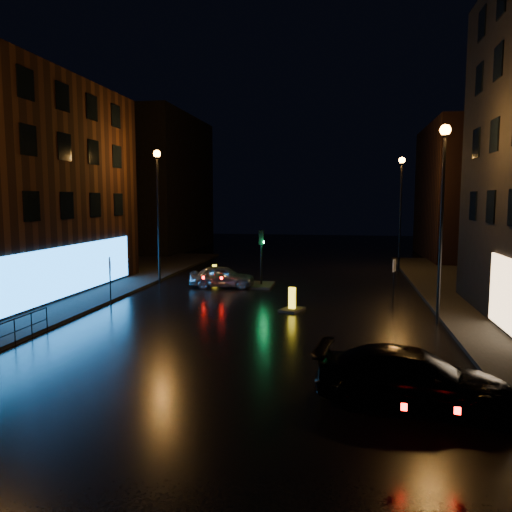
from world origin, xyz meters
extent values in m
plane|color=black|center=(0.00, 0.00, 0.00)|extent=(120.00, 120.00, 0.00)
cube|color=black|center=(-14.00, 8.00, 0.07)|extent=(12.00, 44.00, 0.15)
cube|color=black|center=(-16.00, 35.00, 7.00)|extent=(8.00, 16.00, 14.00)
cube|color=black|center=(15.00, 32.00, 6.00)|extent=(8.00, 14.00, 12.00)
cylinder|color=black|center=(-7.80, 14.00, 4.00)|extent=(0.14, 0.14, 8.00)
cylinder|color=black|center=(-7.80, 14.00, 8.00)|extent=(0.20, 0.20, 0.25)
sphere|color=orange|center=(-7.80, 14.00, 8.15)|extent=(0.44, 0.44, 0.44)
cylinder|color=black|center=(7.80, 6.00, 4.00)|extent=(0.14, 0.14, 8.00)
cylinder|color=black|center=(7.80, 6.00, 8.00)|extent=(0.20, 0.20, 0.25)
sphere|color=orange|center=(7.80, 6.00, 8.15)|extent=(0.44, 0.44, 0.44)
cylinder|color=black|center=(7.80, 22.00, 4.00)|extent=(0.14, 0.14, 8.00)
cylinder|color=black|center=(7.80, 22.00, 8.00)|extent=(0.20, 0.20, 0.25)
sphere|color=orange|center=(7.80, 22.00, 8.15)|extent=(0.44, 0.44, 0.44)
cube|color=black|center=(-1.20, 14.00, 0.06)|extent=(1.40, 2.40, 0.12)
cylinder|color=black|center=(-1.20, 14.00, 1.40)|extent=(0.12, 0.12, 2.80)
cube|color=black|center=(-1.20, 14.00, 3.00)|extent=(0.28, 0.22, 0.90)
cylinder|color=#0CFF59|center=(-1.06, 14.00, 2.72)|extent=(0.05, 0.18, 0.18)
cylinder|color=black|center=(-8.00, 2.00, 0.50)|extent=(0.04, 0.04, 1.00)
imported|color=#A8ABB0|center=(-3.45, 13.12, 0.67)|extent=(4.05, 1.91, 1.34)
imported|color=black|center=(5.61, -3.02, 0.73)|extent=(5.22, 2.67, 1.45)
cube|color=black|center=(1.39, 7.47, 0.05)|extent=(1.27, 1.51, 0.11)
cube|color=yellow|center=(1.39, 7.47, 0.59)|extent=(0.35, 0.29, 1.08)
cube|color=black|center=(1.39, 7.47, 0.59)|extent=(0.31, 0.14, 0.65)
cube|color=black|center=(-4.59, 15.57, 0.05)|extent=(1.11, 1.38, 0.10)
cube|color=yellow|center=(-4.59, 15.57, 0.55)|extent=(0.32, 0.25, 0.99)
cube|color=black|center=(-4.59, 15.57, 0.55)|extent=(0.29, 0.11, 0.60)
cylinder|color=black|center=(-7.43, 6.47, 1.21)|extent=(0.07, 0.07, 2.43)
cube|color=silver|center=(-7.43, 6.47, 2.10)|extent=(0.30, 0.57, 0.83)
cylinder|color=#B20C0C|center=(-7.40, 6.48, 2.10)|extent=(0.22, 0.45, 0.49)
cylinder|color=black|center=(6.50, 11.79, 1.01)|extent=(0.06, 0.06, 2.02)
cube|color=silver|center=(6.50, 11.79, 1.75)|extent=(0.23, 0.49, 0.69)
cylinder|color=#B20C0C|center=(6.47, 11.80, 1.75)|extent=(0.17, 0.38, 0.40)
camera|label=1|loc=(3.80, -15.96, 5.29)|focal=35.00mm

